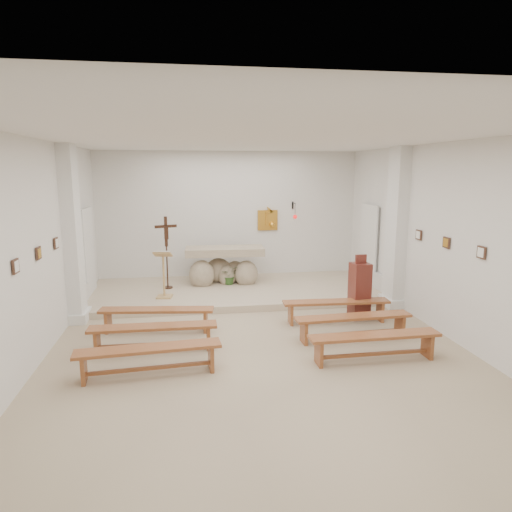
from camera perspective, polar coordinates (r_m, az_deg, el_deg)
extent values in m
cube|color=#C0AD8B|center=(7.97, 0.24, -11.45)|extent=(7.00, 10.00, 0.00)
cube|color=silver|center=(7.76, -26.12, 0.27)|extent=(0.02, 10.00, 3.50)
cube|color=silver|center=(8.74, 23.50, 1.54)|extent=(0.02, 10.00, 3.50)
cube|color=silver|center=(12.40, -3.36, 4.89)|extent=(7.00, 0.02, 3.50)
cube|color=silver|center=(7.40, 0.26, 14.44)|extent=(7.00, 10.00, 0.02)
cube|color=#C3AE96|center=(11.24, -2.55, -4.40)|extent=(6.98, 3.00, 0.15)
cube|color=white|center=(9.64, -21.97, 2.44)|extent=(0.26, 0.55, 3.50)
cube|color=white|center=(10.41, 17.13, 3.31)|extent=(0.26, 0.55, 3.50)
cube|color=gold|center=(12.52, 1.46, 4.50)|extent=(0.55, 0.04, 0.55)
cube|color=black|center=(12.64, 4.61, 6.35)|extent=(0.04, 0.02, 0.20)
cylinder|color=black|center=(12.49, 4.77, 6.62)|extent=(0.02, 0.30, 0.02)
cylinder|color=black|center=(12.36, 4.92, 5.78)|extent=(0.01, 0.01, 0.34)
sphere|color=red|center=(12.37, 4.91, 4.90)|extent=(0.11, 0.11, 0.11)
cube|color=#452B1E|center=(7.01, -27.85, -1.14)|extent=(0.03, 0.20, 0.20)
cube|color=#452B1E|center=(7.95, -25.54, 0.32)|extent=(0.03, 0.20, 0.20)
cube|color=#452B1E|center=(8.90, -23.73, 1.48)|extent=(0.03, 0.20, 0.20)
cube|color=#452B1E|center=(8.07, 26.35, 0.40)|extent=(0.03, 0.20, 0.20)
cube|color=#452B1E|center=(8.90, 22.70, 1.56)|extent=(0.03, 0.20, 0.20)
cube|color=#452B1E|center=(9.75, 19.67, 2.50)|extent=(0.03, 0.20, 0.20)
cube|color=silver|center=(10.61, -20.88, -4.96)|extent=(0.10, 0.85, 0.52)
cube|color=silver|center=(11.33, 15.46, -3.66)|extent=(0.10, 0.85, 0.52)
ellipsoid|color=tan|center=(11.52, -6.78, -2.32)|extent=(0.64, 0.54, 0.73)
ellipsoid|color=tan|center=(11.60, -1.23, -2.24)|extent=(0.60, 0.51, 0.68)
ellipsoid|color=tan|center=(11.87, -4.72, -1.81)|extent=(0.68, 0.58, 0.64)
ellipsoid|color=tan|center=(11.87, -2.65, -2.05)|extent=(0.55, 0.47, 0.60)
ellipsoid|color=tan|center=(11.66, -3.62, -2.48)|extent=(0.47, 0.40, 0.55)
cube|color=tan|center=(11.58, -3.93, 0.62)|extent=(2.00, 0.84, 0.19)
cube|color=tan|center=(10.63, -11.36, -4.99)|extent=(0.38, 0.38, 0.04)
cylinder|color=tan|center=(10.51, -11.45, -2.59)|extent=(0.05, 0.05, 0.95)
cube|color=tan|center=(10.39, -11.58, 0.19)|extent=(0.44, 0.35, 0.15)
cube|color=white|center=(10.34, -11.63, 0.41)|extent=(0.37, 0.28, 0.12)
cylinder|color=#311D0F|center=(11.43, -10.95, -3.87)|extent=(0.23, 0.23, 0.03)
cylinder|color=#311D0F|center=(11.32, -11.04, -1.34)|extent=(0.03, 0.03, 1.06)
cube|color=#311D0F|center=(11.17, -11.20, 3.02)|extent=(0.08, 0.07, 0.72)
cube|color=#311D0F|center=(11.15, -11.22, 3.66)|extent=(0.52, 0.20, 0.07)
cube|color=#311D0F|center=(11.15, -11.16, 2.85)|extent=(0.10, 0.06, 0.31)
imported|color=#2F5421|center=(11.56, -3.32, -2.40)|extent=(0.46, 0.41, 0.47)
cube|color=maroon|center=(9.55, 12.81, -4.29)|extent=(0.39, 0.39, 1.16)
cube|color=maroon|center=(9.41, 12.98, -0.39)|extent=(0.24, 0.08, 0.19)
cube|color=#954F2B|center=(8.81, -12.33, -6.59)|extent=(2.15, 0.61, 0.05)
cube|color=#954F2B|center=(9.09, -18.01, -7.80)|extent=(0.10, 0.31, 0.41)
cube|color=#954F2B|center=(8.75, -6.30, -8.06)|extent=(0.10, 0.31, 0.41)
cube|color=#954F2B|center=(8.90, -12.25, -8.49)|extent=(1.78, 0.29, 0.05)
cube|color=#954F2B|center=(9.26, 9.99, -5.66)|extent=(2.14, 0.44, 0.05)
cube|color=#954F2B|center=(9.12, 4.35, -7.24)|extent=(0.07, 0.31, 0.41)
cube|color=#954F2B|center=(9.61, 15.26, -6.65)|extent=(0.07, 0.31, 0.41)
cube|color=#954F2B|center=(9.35, 9.93, -7.48)|extent=(1.79, 0.14, 0.05)
cube|color=#954F2B|center=(7.91, -12.74, -8.64)|extent=(2.13, 0.37, 0.05)
cube|color=#954F2B|center=(8.11, -19.24, -10.14)|extent=(0.06, 0.31, 0.41)
cube|color=#954F2B|center=(7.95, -5.97, -10.00)|extent=(0.06, 0.31, 0.41)
cube|color=#954F2B|center=(8.01, -12.65, -10.72)|extent=(1.79, 0.08, 0.05)
cube|color=#954F2B|center=(8.40, 12.07, -7.44)|extent=(2.14, 0.43, 0.05)
cube|color=#954F2B|center=(8.17, 6.00, -9.44)|extent=(0.07, 0.31, 0.41)
cube|color=#954F2B|center=(8.86, 17.53, -8.26)|extent=(0.07, 0.31, 0.41)
cube|color=#954F2B|center=(8.50, 11.99, -9.42)|extent=(1.79, 0.14, 0.05)
cube|color=#954F2B|center=(7.02, -13.26, -11.20)|extent=(2.15, 0.51, 0.05)
cube|color=#954F2B|center=(7.17, -20.73, -13.06)|extent=(0.08, 0.31, 0.41)
cube|color=#954F2B|center=(7.15, -5.64, -12.45)|extent=(0.08, 0.31, 0.41)
cube|color=#954F2B|center=(7.14, -13.16, -13.50)|extent=(1.79, 0.20, 0.05)
cube|color=#954F2B|center=(7.57, 14.64, -9.61)|extent=(2.13, 0.37, 0.05)
cube|color=#954F2B|center=(7.34, 7.86, -11.87)|extent=(0.06, 0.31, 0.41)
cube|color=#954F2B|center=(8.05, 20.63, -10.40)|extent=(0.06, 0.31, 0.41)
cube|color=#954F2B|center=(7.68, 14.53, -11.77)|extent=(1.79, 0.08, 0.05)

